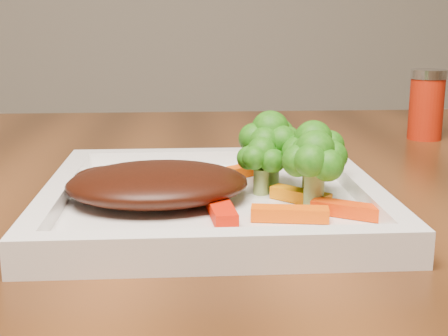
{
  "coord_description": "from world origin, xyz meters",
  "views": [
    {
      "loc": [
        -0.5,
        -0.43,
        0.91
      ],
      "look_at": [
        -0.47,
        0.06,
        0.79
      ],
      "focal_mm": 50.0,
      "sensor_mm": 36.0,
      "label": 1
    }
  ],
  "objects": [
    {
      "name": "plate",
      "position": [
        -0.48,
        0.06,
        0.76
      ],
      "size": [
        0.27,
        0.27,
        0.01
      ],
      "primitive_type": "cube",
      "color": "white",
      "rests_on": "dining_table"
    },
    {
      "name": "steak",
      "position": [
        -0.52,
        0.05,
        0.78
      ],
      "size": [
        0.16,
        0.13,
        0.03
      ],
      "primitive_type": "ellipsoid",
      "rotation": [
        0.0,
        0.0,
        0.09
      ],
      "color": "#371108",
      "rests_on": "plate"
    },
    {
      "name": "broccoli_0",
      "position": [
        -0.43,
        0.1,
        0.8
      ],
      "size": [
        0.08,
        0.08,
        0.07
      ],
      "primitive_type": null,
      "rotation": [
        0.0,
        0.0,
        0.28
      ],
      "color": "#2E6310",
      "rests_on": "plate"
    },
    {
      "name": "broccoli_1",
      "position": [
        -0.39,
        0.06,
        0.79
      ],
      "size": [
        0.06,
        0.06,
        0.06
      ],
      "primitive_type": null,
      "rotation": [
        0.0,
        0.0,
        0.1
      ],
      "color": "#206F12",
      "rests_on": "plate"
    },
    {
      "name": "broccoli_2",
      "position": [
        -0.4,
        0.03,
        0.79
      ],
      "size": [
        0.07,
        0.07,
        0.06
      ],
      "primitive_type": null,
      "rotation": [
        0.0,
        0.0,
        0.37
      ],
      "color": "#1D5D0F",
      "rests_on": "plate"
    },
    {
      "name": "broccoli_3",
      "position": [
        -0.44,
        0.07,
        0.79
      ],
      "size": [
        0.06,
        0.06,
        0.06
      ],
      "primitive_type": null,
      "rotation": [
        0.0,
        0.0,
        0.4
      ],
      "color": "#367213",
      "rests_on": "plate"
    },
    {
      "name": "carrot_0",
      "position": [
        -0.42,
        -0.0,
        0.77
      ],
      "size": [
        0.06,
        0.02,
        0.01
      ],
      "primitive_type": "cube",
      "rotation": [
        0.0,
        0.0,
        -0.16
      ],
      "color": "#FF5704",
      "rests_on": "plate"
    },
    {
      "name": "carrot_1",
      "position": [
        -0.38,
        0.0,
        0.77
      ],
      "size": [
        0.05,
        0.04,
        0.01
      ],
      "primitive_type": "cube",
      "rotation": [
        0.0,
        0.0,
        -0.54
      ],
      "color": "#E63803",
      "rests_on": "plate"
    },
    {
      "name": "carrot_2",
      "position": [
        -0.47,
        0.01,
        0.77
      ],
      "size": [
        0.02,
        0.06,
        0.01
      ],
      "primitive_type": "cube",
      "rotation": [
        0.0,
        0.0,
        1.66
      ],
      "color": "red",
      "rests_on": "plate"
    },
    {
      "name": "carrot_4",
      "position": [
        -0.45,
        0.13,
        0.77
      ],
      "size": [
        0.05,
        0.04,
        0.01
      ],
      "primitive_type": "cube",
      "rotation": [
        0.0,
        0.0,
        0.66
      ],
      "color": "#FF5404",
      "rests_on": "plate"
    },
    {
      "name": "carrot_5",
      "position": [
        -0.41,
        0.04,
        0.77
      ],
      "size": [
        0.05,
        0.04,
        0.01
      ],
      "primitive_type": "cube",
      "rotation": [
        0.0,
        0.0,
        -0.75
      ],
      "color": "orange",
      "rests_on": "plate"
    },
    {
      "name": "spice_shaker",
      "position": [
        -0.18,
        0.36,
        0.8
      ],
      "size": [
        0.05,
        0.05,
        0.09
      ],
      "primitive_type": "cylinder",
      "rotation": [
        0.0,
        0.0,
        -0.27
      ],
      "color": "#B8200A",
      "rests_on": "dining_table"
    }
  ]
}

